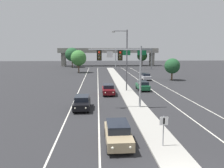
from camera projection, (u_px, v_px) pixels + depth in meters
median_island at (134, 102)px, 29.14m from camera, size 2.40×110.00×0.15m
lane_stripe_oncoming_center at (98, 93)px, 35.74m from camera, size 0.14×100.00×0.01m
lane_stripe_receding_center at (155, 92)px, 36.37m from camera, size 0.14×100.00×0.01m
edge_stripe_left at (78, 93)px, 35.53m from camera, size 0.14×100.00×0.01m
edge_stripe_right at (174, 92)px, 36.58m from camera, size 0.14×100.00×0.01m
overhead_signal_mast at (124, 64)px, 25.27m from camera, size 6.13×0.44×7.20m
median_sign_post at (164, 127)px, 15.34m from camera, size 0.60×0.10×2.20m
street_lamp_median at (125, 57)px, 36.03m from camera, size 2.58×0.28×10.00m
car_oncoming_tan at (118, 133)px, 16.17m from camera, size 1.87×4.49×1.58m
car_oncoming_black at (82, 102)px, 25.64m from camera, size 1.85×4.48×1.58m
car_oncoming_darkred at (108, 89)px, 34.14m from camera, size 1.85×4.48×1.58m
car_receding_green at (143, 86)px, 37.73m from camera, size 1.86×4.49×1.58m
car_receding_silver at (145, 76)px, 50.57m from camera, size 1.91×4.51×1.58m
highway_sign_gantry at (134, 52)px, 77.50m from camera, size 13.28×0.42×7.50m
overpass_bridge at (108, 53)px, 94.35m from camera, size 42.40×6.40×7.65m
tree_far_right_b at (142, 56)px, 97.38m from camera, size 4.47×4.47×6.47m
tree_far_left_a at (77, 59)px, 85.54m from camera, size 3.53×3.53×5.11m
tree_far_left_c at (72, 55)px, 86.21m from camera, size 5.39×5.39×7.80m
tree_far_left_b at (79, 58)px, 66.28m from camera, size 4.74×4.74×6.86m
tree_far_right_a at (172, 66)px, 49.76m from camera, size 3.48×3.48×5.03m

